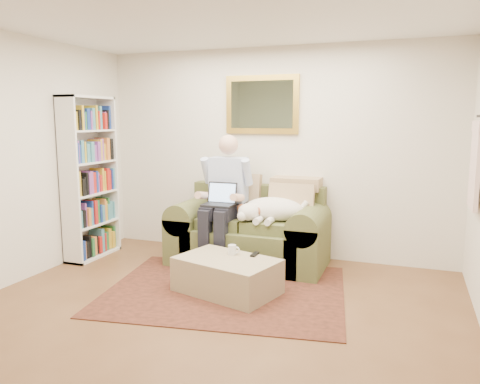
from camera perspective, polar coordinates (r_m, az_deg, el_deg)
The scene contains 12 objects.
room_shell at distance 3.90m, azimuth -4.70°, elevation 2.61°, with size 4.51×5.00×2.61m.
rug at distance 4.86m, azimuth -1.74°, elevation -11.82°, with size 2.35×1.88×0.01m, color black.
sofa at distance 5.64m, azimuth 1.13°, elevation -5.56°, with size 1.83×0.93×1.10m.
seated_man at distance 5.49m, azimuth -2.14°, elevation -1.13°, with size 0.60×0.86×1.54m, color #8C9FD8, non-canonical shape.
laptop at distance 5.42m, azimuth -2.42°, elevation -0.86°, with size 0.36×0.28×0.26m.
sleeping_dog at distance 5.38m, azimuth 4.14°, elevation -2.11°, with size 0.75×0.47×0.28m, color white, non-canonical shape.
ottoman at distance 4.74m, azimuth -1.58°, elevation -10.15°, with size 0.97×0.62×0.35m, color tan.
coffee_mug at distance 4.81m, azimuth -0.96°, elevation -7.05°, with size 0.08×0.08×0.10m, color white.
tv_remote at distance 4.79m, azimuth 1.80°, elevation -7.60°, with size 0.05×0.15×0.02m, color black.
bookshelf at distance 6.09m, azimuth -17.84°, elevation 1.64°, with size 0.28×0.80×2.00m, color white, non-canonical shape.
wall_mirror at distance 5.91m, azimuth 2.68°, elevation 10.59°, with size 0.94×0.04×0.72m.
hanging_shirt at distance 4.81m, azimuth 26.78°, elevation 3.48°, with size 0.06×0.52×0.90m, color #F8D8CD, non-canonical shape.
Camera 1 is at (1.62, -3.17, 1.73)m, focal length 35.00 mm.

